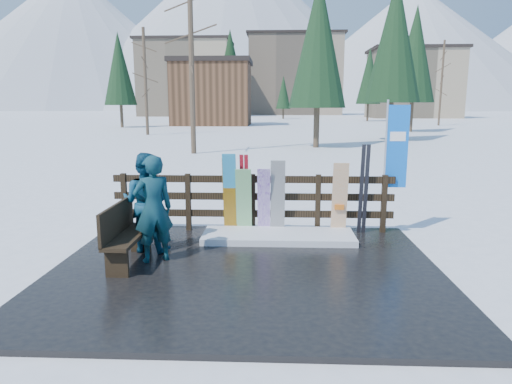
{
  "coord_description": "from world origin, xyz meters",
  "views": [
    {
      "loc": [
        0.44,
        -6.71,
        2.56
      ],
      "look_at": [
        0.12,
        1.0,
        1.1
      ],
      "focal_mm": 32.0,
      "sensor_mm": 36.0,
      "label": 1
    }
  ],
  "objects_px": {
    "snowboard_2": "(230,196)",
    "rental_flag": "(394,152)",
    "bench": "(124,232)",
    "person_back": "(146,202)",
    "snowboard_1": "(244,201)",
    "snowboard_4": "(278,197)",
    "snowboard_5": "(340,199)",
    "snowboard_0": "(230,194)",
    "person_front": "(153,209)",
    "snowboard_3": "(264,201)"
  },
  "relations": [
    {
      "from": "rental_flag",
      "to": "snowboard_2",
      "type": "bearing_deg",
      "value": -175.17
    },
    {
      "from": "bench",
      "to": "snowboard_2",
      "type": "xyz_separation_m",
      "value": [
        1.5,
        1.82,
        0.24
      ]
    },
    {
      "from": "snowboard_3",
      "to": "snowboard_2",
      "type": "bearing_deg",
      "value": 180.0
    },
    {
      "from": "person_front",
      "to": "person_back",
      "type": "xyz_separation_m",
      "value": [
        -0.28,
        0.54,
        -0.01
      ]
    },
    {
      "from": "snowboard_3",
      "to": "snowboard_4",
      "type": "height_order",
      "value": "snowboard_4"
    },
    {
      "from": "bench",
      "to": "snowboard_5",
      "type": "relative_size",
      "value": 1.05
    },
    {
      "from": "rental_flag",
      "to": "snowboard_1",
      "type": "bearing_deg",
      "value": -174.72
    },
    {
      "from": "snowboard_0",
      "to": "person_back",
      "type": "relative_size",
      "value": 0.96
    },
    {
      "from": "person_back",
      "to": "snowboard_0",
      "type": "bearing_deg",
      "value": -132.01
    },
    {
      "from": "bench",
      "to": "person_back",
      "type": "distance_m",
      "value": 0.78
    },
    {
      "from": "snowboard_1",
      "to": "person_back",
      "type": "distance_m",
      "value": 1.98
    },
    {
      "from": "bench",
      "to": "snowboard_4",
      "type": "xyz_separation_m",
      "value": [
        2.44,
        1.82,
        0.22
      ]
    },
    {
      "from": "bench",
      "to": "snowboard_5",
      "type": "distance_m",
      "value": 4.07
    },
    {
      "from": "snowboard_2",
      "to": "person_back",
      "type": "relative_size",
      "value": 0.9
    },
    {
      "from": "bench",
      "to": "snowboard_4",
      "type": "distance_m",
      "value": 3.05
    },
    {
      "from": "person_front",
      "to": "rental_flag",
      "type": "bearing_deg",
      "value": 175.46
    },
    {
      "from": "snowboard_0",
      "to": "snowboard_2",
      "type": "xyz_separation_m",
      "value": [
        -0.01,
        0.0,
        -0.04
      ]
    },
    {
      "from": "rental_flag",
      "to": "snowboard_0",
      "type": "bearing_deg",
      "value": -175.16
    },
    {
      "from": "snowboard_2",
      "to": "person_back",
      "type": "bearing_deg",
      "value": -139.76
    },
    {
      "from": "snowboard_2",
      "to": "person_back",
      "type": "xyz_separation_m",
      "value": [
        -1.34,
        -1.13,
        0.1
      ]
    },
    {
      "from": "bench",
      "to": "snowboard_0",
      "type": "xyz_separation_m",
      "value": [
        1.51,
        1.82,
        0.28
      ]
    },
    {
      "from": "snowboard_0",
      "to": "person_front",
      "type": "distance_m",
      "value": 1.99
    },
    {
      "from": "person_front",
      "to": "person_back",
      "type": "bearing_deg",
      "value": -92.05
    },
    {
      "from": "snowboard_1",
      "to": "snowboard_4",
      "type": "distance_m",
      "value": 0.67
    },
    {
      "from": "snowboard_3",
      "to": "snowboard_4",
      "type": "distance_m",
      "value": 0.28
    },
    {
      "from": "snowboard_3",
      "to": "rental_flag",
      "type": "relative_size",
      "value": 0.52
    },
    {
      "from": "snowboard_3",
      "to": "person_back",
      "type": "relative_size",
      "value": 0.78
    },
    {
      "from": "snowboard_2",
      "to": "rental_flag",
      "type": "height_order",
      "value": "rental_flag"
    },
    {
      "from": "snowboard_4",
      "to": "snowboard_5",
      "type": "relative_size",
      "value": 1.03
    },
    {
      "from": "snowboard_4",
      "to": "person_back",
      "type": "xyz_separation_m",
      "value": [
        -2.27,
        -1.13,
        0.12
      ]
    },
    {
      "from": "snowboard_2",
      "to": "snowboard_4",
      "type": "bearing_deg",
      "value": 0.0
    },
    {
      "from": "snowboard_4",
      "to": "rental_flag",
      "type": "height_order",
      "value": "rental_flag"
    },
    {
      "from": "snowboard_0",
      "to": "rental_flag",
      "type": "xyz_separation_m",
      "value": [
        3.19,
        0.27,
        0.81
      ]
    },
    {
      "from": "snowboard_0",
      "to": "snowboard_1",
      "type": "bearing_deg",
      "value": 0.0
    },
    {
      "from": "snowboard_0",
      "to": "person_front",
      "type": "height_order",
      "value": "person_front"
    },
    {
      "from": "snowboard_3",
      "to": "rental_flag",
      "type": "distance_m",
      "value": 2.72
    },
    {
      "from": "rental_flag",
      "to": "snowboard_3",
      "type": "bearing_deg",
      "value": -173.91
    },
    {
      "from": "snowboard_0",
      "to": "person_front",
      "type": "xyz_separation_m",
      "value": [
        -1.07,
        -1.68,
        0.06
      ]
    },
    {
      "from": "snowboard_3",
      "to": "person_back",
      "type": "distance_m",
      "value": 2.31
    },
    {
      "from": "snowboard_5",
      "to": "snowboard_4",
      "type": "bearing_deg",
      "value": 180.0
    },
    {
      "from": "snowboard_0",
      "to": "person_back",
      "type": "height_order",
      "value": "person_back"
    },
    {
      "from": "snowboard_5",
      "to": "bench",
      "type": "bearing_deg",
      "value": -153.4
    },
    {
      "from": "snowboard_1",
      "to": "snowboard_5",
      "type": "bearing_deg",
      "value": 0.0
    },
    {
      "from": "person_back",
      "to": "snowboard_2",
      "type": "bearing_deg",
      "value": -131.88
    },
    {
      "from": "snowboard_1",
      "to": "person_back",
      "type": "bearing_deg",
      "value": -144.88
    },
    {
      "from": "snowboard_2",
      "to": "snowboard_5",
      "type": "height_order",
      "value": "snowboard_2"
    },
    {
      "from": "snowboard_2",
      "to": "snowboard_1",
      "type": "bearing_deg",
      "value": 0.0
    },
    {
      "from": "bench",
      "to": "snowboard_0",
      "type": "distance_m",
      "value": 2.38
    },
    {
      "from": "person_front",
      "to": "snowboard_4",
      "type": "bearing_deg",
      "value": -169.07
    },
    {
      "from": "bench",
      "to": "snowboard_4",
      "type": "height_order",
      "value": "snowboard_4"
    }
  ]
}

